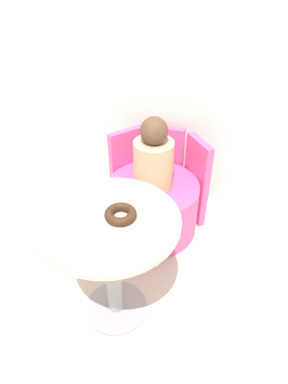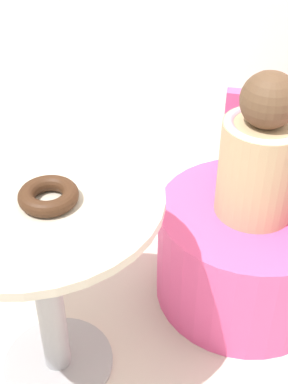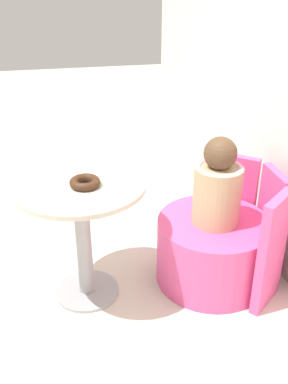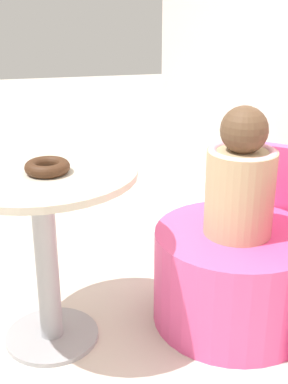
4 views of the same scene
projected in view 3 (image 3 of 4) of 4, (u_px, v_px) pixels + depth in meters
The scene contains 6 objects.
ground_plane at pixel (97, 299), 2.49m from camera, with size 12.00×12.00×0.00m, color beige.
round_table at pixel (82, 214), 2.30m from camera, with size 0.67×0.67×0.69m.
tub_chair at pixel (212, 250), 2.57m from camera, with size 0.63×0.63×0.39m.
booth_backrest at pixel (257, 226), 2.55m from camera, with size 0.74×0.27×0.65m.
child_figure at pixel (218, 186), 2.38m from camera, with size 0.26×0.26×0.49m.
donut at pixel (85, 182), 2.17m from camera, with size 0.15×0.15×0.04m.
Camera 3 is at (1.94, -0.15, 1.67)m, focal length 42.00 mm.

